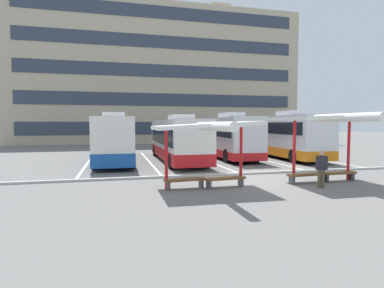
{
  "coord_description": "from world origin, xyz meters",
  "views": [
    {
      "loc": [
        -6.75,
        -13.9,
        2.82
      ],
      "look_at": [
        -2.36,
        3.93,
        1.61
      ],
      "focal_mm": 29.01,
      "sensor_mm": 36.0,
      "label": 1
    }
  ],
  "objects_px": {
    "bench_0": "(185,181)",
    "coach_bus_0": "(115,139)",
    "waiting_passenger_0": "(321,167)",
    "bench_3": "(339,174)",
    "coach_bus_3": "(282,136)",
    "bench_1": "(225,180)",
    "coach_bus_1": "(177,140)",
    "waiting_shelter_0": "(207,127)",
    "coach_bus_2": "(226,137)",
    "waiting_shelter_1": "(327,119)",
    "bench_2": "(307,176)"
  },
  "relations": [
    {
      "from": "waiting_passenger_0",
      "to": "bench_2",
      "type": "bearing_deg",
      "value": 86.13
    },
    {
      "from": "bench_0",
      "to": "waiting_shelter_0",
      "type": "bearing_deg",
      "value": -15.43
    },
    {
      "from": "bench_1",
      "to": "waiting_shelter_1",
      "type": "relative_size",
      "value": 0.37
    },
    {
      "from": "coach_bus_1",
      "to": "coach_bus_3",
      "type": "distance_m",
      "value": 9.05
    },
    {
      "from": "coach_bus_3",
      "to": "bench_1",
      "type": "relative_size",
      "value": 5.71
    },
    {
      "from": "waiting_shelter_0",
      "to": "waiting_shelter_1",
      "type": "xyz_separation_m",
      "value": [
        5.93,
        0.04,
        0.36
      ]
    },
    {
      "from": "coach_bus_1",
      "to": "bench_3",
      "type": "distance_m",
      "value": 11.65
    },
    {
      "from": "waiting_shelter_1",
      "to": "waiting_passenger_0",
      "type": "distance_m",
      "value": 2.54
    },
    {
      "from": "coach_bus_1",
      "to": "waiting_passenger_0",
      "type": "height_order",
      "value": "coach_bus_1"
    },
    {
      "from": "coach_bus_0",
      "to": "waiting_shelter_1",
      "type": "height_order",
      "value": "coach_bus_0"
    },
    {
      "from": "waiting_passenger_0",
      "to": "waiting_shelter_1",
      "type": "bearing_deg",
      "value": 46.32
    },
    {
      "from": "bench_0",
      "to": "bench_2",
      "type": "relative_size",
      "value": 0.92
    },
    {
      "from": "bench_3",
      "to": "coach_bus_3",
      "type": "bearing_deg",
      "value": 74.59
    },
    {
      "from": "coach_bus_2",
      "to": "waiting_shelter_0",
      "type": "distance_m",
      "value": 12.79
    },
    {
      "from": "coach_bus_2",
      "to": "bench_3",
      "type": "height_order",
      "value": "coach_bus_2"
    },
    {
      "from": "coach_bus_3",
      "to": "waiting_shelter_0",
      "type": "relative_size",
      "value": 2.22
    },
    {
      "from": "coach_bus_1",
      "to": "bench_2",
      "type": "xyz_separation_m",
      "value": [
        4.35,
        -9.85,
        -1.23
      ]
    },
    {
      "from": "coach_bus_0",
      "to": "bench_0",
      "type": "height_order",
      "value": "coach_bus_0"
    },
    {
      "from": "waiting_shelter_0",
      "to": "waiting_passenger_0",
      "type": "bearing_deg",
      "value": -11.22
    },
    {
      "from": "coach_bus_2",
      "to": "bench_0",
      "type": "bearing_deg",
      "value": -117.83
    },
    {
      "from": "coach_bus_3",
      "to": "waiting_shelter_1",
      "type": "height_order",
      "value": "coach_bus_3"
    },
    {
      "from": "coach_bus_0",
      "to": "coach_bus_3",
      "type": "relative_size",
      "value": 1.14
    },
    {
      "from": "bench_0",
      "to": "bench_2",
      "type": "bearing_deg",
      "value": -0.68
    },
    {
      "from": "coach_bus_2",
      "to": "waiting_passenger_0",
      "type": "relative_size",
      "value": 6.37
    },
    {
      "from": "coach_bus_1",
      "to": "coach_bus_2",
      "type": "xyz_separation_m",
      "value": [
        4.45,
        1.65,
        0.16
      ]
    },
    {
      "from": "bench_1",
      "to": "coach_bus_0",
      "type": "bearing_deg",
      "value": 112.81
    },
    {
      "from": "bench_1",
      "to": "waiting_shelter_0",
      "type": "bearing_deg",
      "value": -171.12
    },
    {
      "from": "coach_bus_3",
      "to": "waiting_shelter_0",
      "type": "height_order",
      "value": "coach_bus_3"
    },
    {
      "from": "waiting_passenger_0",
      "to": "bench_3",
      "type": "bearing_deg",
      "value": 32.51
    },
    {
      "from": "coach_bus_0",
      "to": "coach_bus_2",
      "type": "xyz_separation_m",
      "value": [
        9.0,
        0.22,
        0.08
      ]
    },
    {
      "from": "bench_3",
      "to": "waiting_passenger_0",
      "type": "distance_m",
      "value": 2.31
    },
    {
      "from": "coach_bus_2",
      "to": "bench_2",
      "type": "distance_m",
      "value": 11.59
    },
    {
      "from": "bench_1",
      "to": "coach_bus_2",
      "type": "bearing_deg",
      "value": 69.85
    },
    {
      "from": "coach_bus_2",
      "to": "bench_3",
      "type": "distance_m",
      "value": 11.68
    },
    {
      "from": "coach_bus_1",
      "to": "coach_bus_3",
      "type": "bearing_deg",
      "value": 3.89
    },
    {
      "from": "coach_bus_1",
      "to": "waiting_shelter_0",
      "type": "xyz_separation_m",
      "value": [
        -0.68,
        -10.03,
        1.1
      ]
    },
    {
      "from": "waiting_shelter_1",
      "to": "bench_2",
      "type": "xyz_separation_m",
      "value": [
        -0.9,
        0.14,
        -2.69
      ]
    },
    {
      "from": "coach_bus_3",
      "to": "bench_1",
      "type": "height_order",
      "value": "coach_bus_3"
    },
    {
      "from": "coach_bus_1",
      "to": "bench_0",
      "type": "xyz_separation_m",
      "value": [
        -1.58,
        -9.78,
        -1.24
      ]
    },
    {
      "from": "bench_3",
      "to": "waiting_passenger_0",
      "type": "xyz_separation_m",
      "value": [
        -1.88,
        -1.2,
        0.59
      ]
    },
    {
      "from": "coach_bus_0",
      "to": "coach_bus_3",
      "type": "xyz_separation_m",
      "value": [
        13.57,
        -0.82,
        0.14
      ]
    },
    {
      "from": "bench_3",
      "to": "bench_2",
      "type": "bearing_deg",
      "value": -178.84
    },
    {
      "from": "bench_0",
      "to": "coach_bus_0",
      "type": "bearing_deg",
      "value": 104.8
    },
    {
      "from": "bench_1",
      "to": "bench_3",
      "type": "height_order",
      "value": "same"
    },
    {
      "from": "coach_bus_0",
      "to": "waiting_passenger_0",
      "type": "relative_size",
      "value": 7.56
    },
    {
      "from": "coach_bus_2",
      "to": "waiting_passenger_0",
      "type": "distance_m",
      "value": 12.69
    },
    {
      "from": "bench_3",
      "to": "coach_bus_0",
      "type": "bearing_deg",
      "value": 133.56
    },
    {
      "from": "coach_bus_2",
      "to": "waiting_shelter_1",
      "type": "distance_m",
      "value": 11.74
    },
    {
      "from": "bench_2",
      "to": "waiting_shelter_1",
      "type": "bearing_deg",
      "value": -8.6
    },
    {
      "from": "coach_bus_1",
      "to": "waiting_shelter_1",
      "type": "height_order",
      "value": "coach_bus_1"
    }
  ]
}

